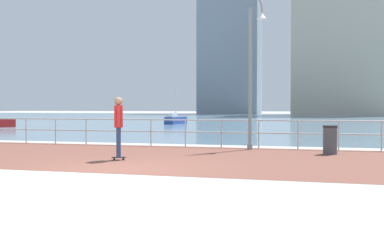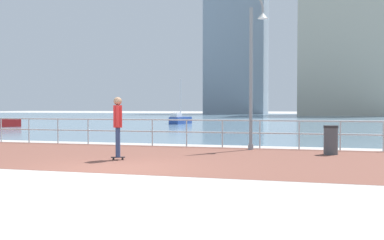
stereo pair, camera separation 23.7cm
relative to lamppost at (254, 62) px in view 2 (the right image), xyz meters
name	(u,v)px [view 2 (the right image)]	position (x,y,z in m)	size (l,w,h in m)	color
ground	(268,121)	(-2.65, 34.11, -3.10)	(220.00, 220.00, 0.00)	#ADAAA5
brick_paving	(155,156)	(-2.65, -3.02, -3.10)	(28.00, 7.00, 0.01)	brown
harbor_water	(275,118)	(-2.65, 45.48, -3.10)	(180.00, 88.00, 0.00)	slate
waterfront_railing	(187,128)	(-2.65, 0.48, -2.38)	(25.25, 0.06, 1.05)	#B2BCC1
lamppost	(254,62)	(0.00, 0.00, 0.00)	(0.64, 0.68, 5.61)	gray
skateboarder	(118,122)	(-3.38, -4.13, -2.01)	(0.41, 0.54, 1.80)	black
trash_bin	(331,140)	(2.57, -1.02, -2.63)	(0.46, 0.46, 0.93)	#474C51
sailboat_red	(180,120)	(-9.46, 22.22, -2.71)	(1.39, 3.07, 4.15)	#284799
tower_beige	(345,20)	(8.28, 70.67, 14.74)	(16.92, 16.84, 37.35)	#B2AD99
tower_brick	(237,28)	(-14.51, 85.24, 16.99)	(13.54, 12.44, 41.85)	#8493A3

